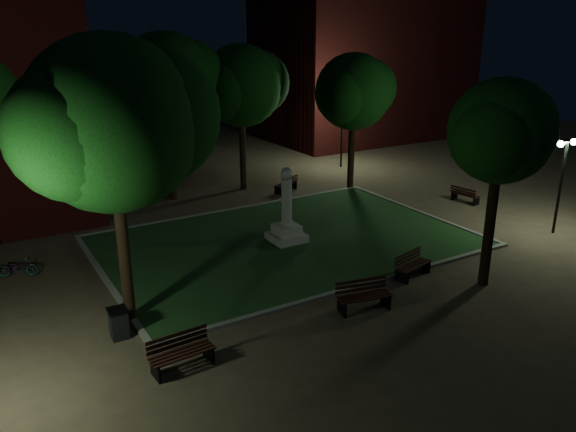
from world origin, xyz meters
name	(u,v)px	position (x,y,z in m)	size (l,w,h in m)	color
ground	(312,258)	(0.00, 0.00, 0.00)	(80.00, 80.00, 0.00)	brown
lawn	(287,241)	(0.00, 2.00, 0.04)	(15.00, 10.00, 0.08)	#20451C
lawn_kerb	(287,241)	(0.00, 2.00, 0.06)	(15.40, 10.40, 0.12)	slate
monument	(287,221)	(0.00, 2.00, 0.96)	(1.40, 1.40, 3.20)	#ADA79D
building_far	(363,62)	(18.00, 20.00, 6.00)	(16.00, 10.00, 12.00)	#48100F
tree_west	(115,124)	(-7.53, -1.27, 6.16)	(6.16, 5.03, 8.68)	black
tree_north_wl	(162,82)	(-2.06, 10.68, 6.11)	(5.74, 4.69, 8.46)	black
tree_north_er	(243,86)	(2.25, 10.35, 5.72)	(5.41, 4.42, 7.93)	black
tree_ne	(355,92)	(7.51, 7.37, 5.39)	(5.08, 4.15, 7.47)	black
tree_se	(503,131)	(4.00, -5.15, 5.49)	(4.28, 3.50, 7.26)	black
tree_far_north	(168,82)	(-1.83, 10.51, 6.10)	(6.07, 4.95, 8.58)	black
lamppost_se	(563,168)	(10.78, -3.16, 2.97)	(1.18, 0.28, 4.21)	black
lamppost_ne	(342,121)	(9.95, 11.75, 3.00)	(1.18, 0.28, 4.27)	black
bench_near_left	(363,296)	(-0.94, -4.43, 0.46)	(1.89, 0.99, 0.99)	black
bench_near_right	(412,265)	(2.20, -3.30, 0.42)	(1.73, 0.95, 0.90)	black
bench_west_near	(181,353)	(-7.20, -4.54, 0.45)	(1.79, 0.72, 0.97)	black
bench_right_side	(465,195)	(10.86, 2.08, 0.39)	(0.73, 1.58, 0.84)	black
bench_far_side	(287,185)	(3.95, 8.62, 0.40)	(1.65, 1.13, 0.86)	black
trash_bin	(119,323)	(-8.21, -2.11, 0.48)	(0.56, 0.56, 0.94)	black
bicycle	(18,267)	(-10.25, 4.10, 0.39)	(0.52, 1.48, 0.78)	black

